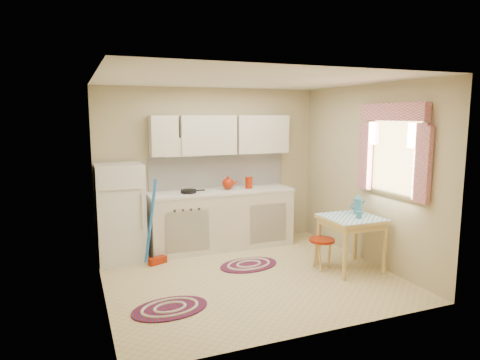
% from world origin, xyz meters
% --- Properties ---
extents(room_shell, '(3.64, 3.60, 2.52)m').
position_xyz_m(room_shell, '(0.16, 0.24, 1.60)').
color(room_shell, '#C8B780').
rests_on(room_shell, ground).
extents(fridge, '(0.65, 0.60, 1.40)m').
position_xyz_m(fridge, '(-1.46, 1.25, 0.70)').
color(fridge, silver).
rests_on(fridge, ground).
extents(broom, '(0.30, 0.21, 1.20)m').
position_xyz_m(broom, '(-1.02, 0.90, 0.60)').
color(broom, '#1B5FAE').
rests_on(broom, ground).
extents(base_cabinets, '(2.25, 0.60, 0.88)m').
position_xyz_m(base_cabinets, '(0.07, 1.30, 0.44)').
color(base_cabinets, beige).
rests_on(base_cabinets, ground).
extents(countertop, '(2.27, 0.62, 0.04)m').
position_xyz_m(countertop, '(0.07, 1.30, 0.90)').
color(countertop, silver).
rests_on(countertop, base_cabinets).
extents(frying_pan, '(0.23, 0.23, 0.05)m').
position_xyz_m(frying_pan, '(-0.46, 1.25, 0.94)').
color(frying_pan, black).
rests_on(frying_pan, countertop).
extents(red_kettle, '(0.23, 0.21, 0.20)m').
position_xyz_m(red_kettle, '(0.19, 1.30, 1.02)').
color(red_kettle, '#951E05').
rests_on(red_kettle, countertop).
extents(red_canister, '(0.12, 0.12, 0.16)m').
position_xyz_m(red_canister, '(0.54, 1.30, 1.00)').
color(red_canister, '#951E05').
rests_on(red_canister, countertop).
extents(table, '(0.72, 0.72, 0.72)m').
position_xyz_m(table, '(1.38, -0.26, 0.36)').
color(table, '#D8BB6C').
rests_on(table, ground).
extents(stool, '(0.43, 0.43, 0.42)m').
position_xyz_m(stool, '(1.02, -0.11, 0.21)').
color(stool, '#951E05').
rests_on(stool, ground).
extents(coffee_pot, '(0.17, 0.15, 0.29)m').
position_xyz_m(coffee_pot, '(1.56, -0.14, 0.87)').
color(coffee_pot, teal).
rests_on(coffee_pot, table).
extents(mug, '(0.11, 0.11, 0.10)m').
position_xyz_m(mug, '(1.42, -0.36, 0.77)').
color(mug, teal).
rests_on(mug, table).
extents(rug_center, '(0.93, 0.69, 0.02)m').
position_xyz_m(rug_center, '(0.15, 0.37, 0.01)').
color(rug_center, maroon).
rests_on(rug_center, ground).
extents(rug_left, '(0.91, 0.67, 0.02)m').
position_xyz_m(rug_left, '(-1.17, -0.57, 0.01)').
color(rug_left, maroon).
rests_on(rug_left, ground).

